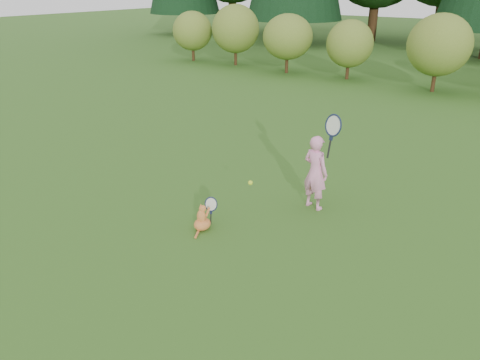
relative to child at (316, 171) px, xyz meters
The scene contains 5 objects.
ground 2.27m from the child, 119.34° to the right, with size 100.00×100.00×0.00m, color #295718.
shrub_row 11.19m from the child, 95.44° to the left, with size 28.00×3.00×2.80m, color #5C7424, non-canonical shape.
child is the anchor object (origin of this frame).
cat 2.14m from the child, 122.58° to the right, with size 0.31×0.60×0.60m.
tennis_ball 1.42m from the child, 110.12° to the right, with size 0.07×0.07×0.07m.
Camera 1 is at (4.33, -5.05, 3.76)m, focal length 35.00 mm.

